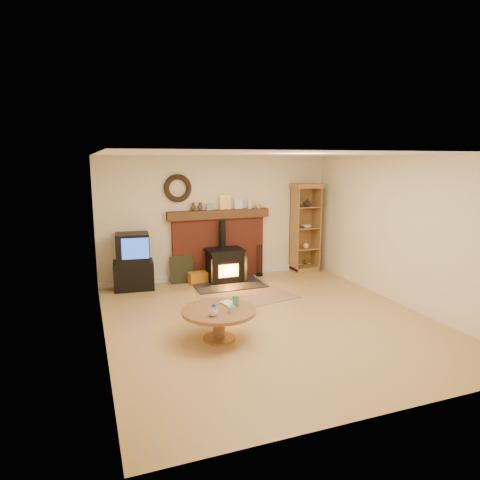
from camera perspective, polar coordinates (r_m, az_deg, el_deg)
name	(u,v)px	position (r m, az deg, el deg)	size (l,w,h in m)	color
ground	(269,320)	(6.96, 3.91, -10.61)	(5.50, 5.50, 0.00)	tan
room_shell	(267,213)	(6.61, 3.62, 3.65)	(5.02, 5.52, 2.61)	beige
chimney_breast	(219,241)	(9.14, -2.85, -0.18)	(2.20, 0.22, 1.78)	maroon
wood_stove	(225,266)	(8.88, -1.99, -3.53)	(1.40, 1.00, 1.27)	black
area_rug	(248,296)	(8.05, 1.12, -7.54)	(1.62, 1.11, 0.01)	brown
tv_unit	(133,263)	(8.65, -14.06, -2.94)	(0.80, 0.60, 1.12)	black
curio_cabinet	(305,228)	(9.79, 8.63, 1.62)	(0.64, 0.46, 2.00)	brown
firelog_box	(198,278)	(8.91, -5.63, -5.04)	(0.38, 0.24, 0.24)	#EFA30C
leaning_painting	(182,270)	(8.94, -7.78, -3.92)	(0.47, 0.03, 0.57)	black
fire_tools	(259,270)	(9.43, 2.59, -4.00)	(0.16, 0.16, 0.70)	black
coffee_table	(219,315)	(6.13, -2.81, -9.96)	(1.06, 1.06, 0.61)	brown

